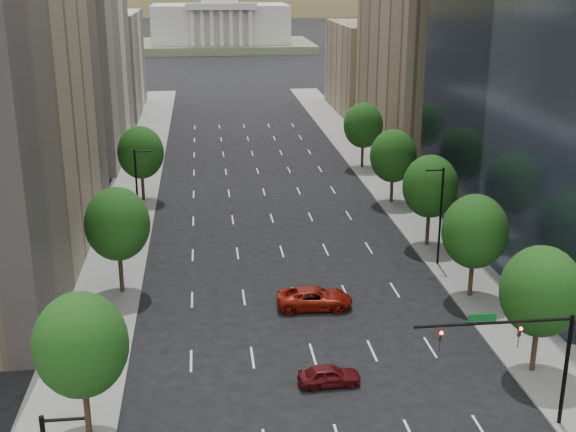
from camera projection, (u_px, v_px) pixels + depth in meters
name	position (u px, v px, depth m)	size (l,w,h in m)	color
sidewalk_left	(114.00, 258.00, 68.93)	(6.00, 200.00, 0.15)	slate
sidewalk_right	(442.00, 244.00, 72.30)	(6.00, 200.00, 0.15)	slate
midrise_cream_left	(67.00, 29.00, 103.06)	(14.00, 30.00, 35.00)	beige
filler_left	(101.00, 63.00, 136.86)	(14.00, 26.00, 18.00)	beige
parking_tan_right	(427.00, 45.00, 106.45)	(14.00, 30.00, 30.00)	#8C7759
filler_right	(373.00, 67.00, 139.78)	(14.00, 26.00, 16.00)	#8C7759
tree_right_1	(541.00, 291.00, 47.72)	(5.20, 5.20, 8.75)	#382316
tree_right_2	(475.00, 232.00, 59.09)	(5.20, 5.20, 8.61)	#382316
tree_right_3	(430.00, 187.00, 70.33)	(5.20, 5.20, 8.89)	#382316
tree_right_4	(393.00, 156.00, 83.68)	(5.20, 5.20, 8.46)	#382316
tree_right_5	(363.00, 125.00, 98.69)	(5.20, 5.20, 8.75)	#382316
tree_left_0	(81.00, 345.00, 40.90)	(5.20, 5.20, 8.75)	#382316
tree_left_1	(117.00, 224.00, 59.71)	(5.20, 5.20, 8.97)	#382316
tree_left_2	(141.00, 153.00, 84.34)	(5.20, 5.20, 8.68)	#382316
streetlight_rn	(440.00, 214.00, 65.87)	(1.70, 0.20, 9.00)	black
streetlight_ln	(138.00, 192.00, 72.39)	(1.70, 0.20, 9.00)	black
traffic_signal	(527.00, 347.00, 41.85)	(9.12, 0.40, 7.38)	black
capitol	(220.00, 23.00, 247.05)	(60.00, 40.00, 35.20)	#596647
foothills	(253.00, 54.00, 595.37)	(720.00, 413.00, 263.00)	brown
car_maroon	(329.00, 375.00, 47.72)	(1.61, 3.99, 1.36)	#4F0D0F
car_red_far	(315.00, 298.00, 58.62)	(2.72, 5.90, 1.64)	maroon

